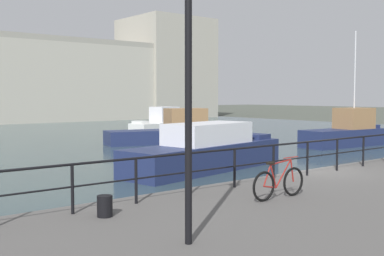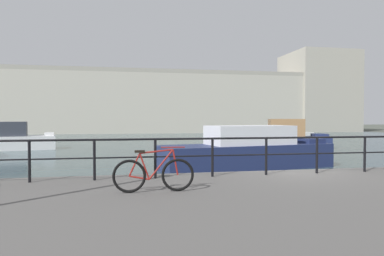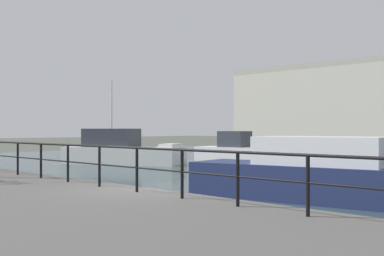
{
  "view_description": "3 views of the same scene",
  "coord_description": "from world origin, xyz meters",
  "px_view_note": "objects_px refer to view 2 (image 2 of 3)",
  "views": [
    {
      "loc": [
        -13.33,
        -10.14,
        3.39
      ],
      "look_at": [
        -0.94,
        5.18,
        2.07
      ],
      "focal_mm": 45.36,
      "sensor_mm": 36.0,
      "label": 1
    },
    {
      "loc": [
        -4.96,
        -9.92,
        2.5
      ],
      "look_at": [
        -2.25,
        4.56,
        2.09
      ],
      "focal_mm": 32.17,
      "sensor_mm": 36.0,
      "label": 2
    },
    {
      "loc": [
        9.94,
        -8.19,
        2.4
      ],
      "look_at": [
        -2.53,
        4.03,
        2.44
      ],
      "focal_mm": 47.05,
      "sensor_mm": 36.0,
      "label": 3
    }
  ],
  "objects_px": {
    "moored_white_yacht": "(277,138)",
    "parked_bicycle": "(154,174)",
    "moored_harbor_tender": "(16,140)",
    "moored_blue_motorboat": "(284,134)",
    "harbor_building": "(191,102)",
    "moored_cabin_cruiser": "(248,151)"
  },
  "relations": [
    {
      "from": "harbor_building",
      "to": "moored_cabin_cruiser",
      "type": "distance_m",
      "value": 46.81
    },
    {
      "from": "parked_bicycle",
      "to": "harbor_building",
      "type": "bearing_deg",
      "value": 79.78
    },
    {
      "from": "harbor_building",
      "to": "moored_blue_motorboat",
      "type": "distance_m",
      "value": 28.59
    },
    {
      "from": "moored_white_yacht",
      "to": "parked_bicycle",
      "type": "height_order",
      "value": "moored_white_yacht"
    },
    {
      "from": "harbor_building",
      "to": "moored_cabin_cruiser",
      "type": "height_order",
      "value": "harbor_building"
    },
    {
      "from": "moored_cabin_cruiser",
      "to": "moored_harbor_tender",
      "type": "xyz_separation_m",
      "value": [
        -14.77,
        13.06,
        -0.07
      ]
    },
    {
      "from": "moored_cabin_cruiser",
      "to": "parked_bicycle",
      "type": "relative_size",
      "value": 5.15
    },
    {
      "from": "moored_blue_motorboat",
      "to": "moored_cabin_cruiser",
      "type": "distance_m",
      "value": 21.44
    },
    {
      "from": "harbor_building",
      "to": "parked_bicycle",
      "type": "distance_m",
      "value": 56.44
    },
    {
      "from": "moored_blue_motorboat",
      "to": "moored_harbor_tender",
      "type": "bearing_deg",
      "value": 3.02
    },
    {
      "from": "moored_blue_motorboat",
      "to": "parked_bicycle",
      "type": "relative_size",
      "value": 3.76
    },
    {
      "from": "moored_harbor_tender",
      "to": "moored_cabin_cruiser",
      "type": "bearing_deg",
      "value": -52.96
    },
    {
      "from": "moored_white_yacht",
      "to": "moored_cabin_cruiser",
      "type": "distance_m",
      "value": 12.76
    },
    {
      "from": "moored_cabin_cruiser",
      "to": "parked_bicycle",
      "type": "bearing_deg",
      "value": -131.4
    },
    {
      "from": "harbor_building",
      "to": "parked_bicycle",
      "type": "xyz_separation_m",
      "value": [
        -11.01,
        -55.18,
        -4.34
      ]
    },
    {
      "from": "moored_white_yacht",
      "to": "parked_bicycle",
      "type": "xyz_separation_m",
      "value": [
        -11.92,
        -19.93,
        0.46
      ]
    },
    {
      "from": "moored_cabin_cruiser",
      "to": "moored_harbor_tender",
      "type": "relative_size",
      "value": 1.46
    },
    {
      "from": "moored_harbor_tender",
      "to": "parked_bicycle",
      "type": "bearing_deg",
      "value": -78.46
    },
    {
      "from": "moored_cabin_cruiser",
      "to": "moored_harbor_tender",
      "type": "bearing_deg",
      "value": 128.26
    },
    {
      "from": "moored_blue_motorboat",
      "to": "moored_white_yacht",
      "type": "distance_m",
      "value": 8.68
    },
    {
      "from": "moored_harbor_tender",
      "to": "moored_white_yacht",
      "type": "bearing_deg",
      "value": -17.07
    },
    {
      "from": "harbor_building",
      "to": "moored_blue_motorboat",
      "type": "bearing_deg",
      "value": -79.37
    }
  ]
}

